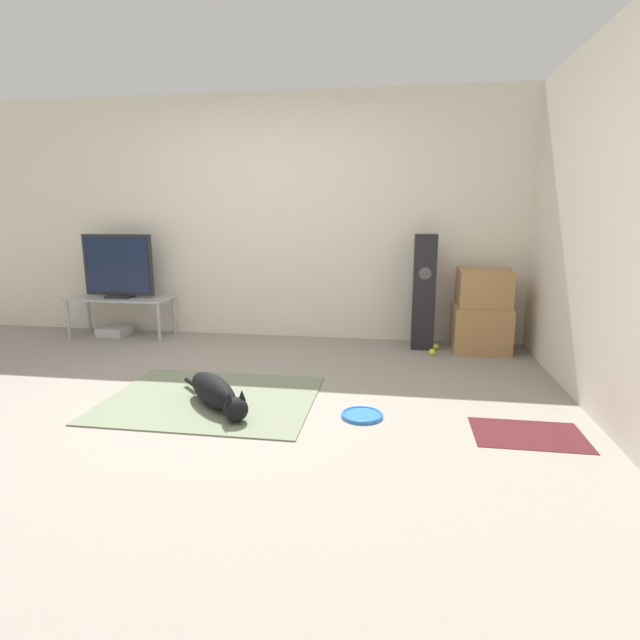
{
  "coord_description": "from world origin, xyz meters",
  "views": [
    {
      "loc": [
        1.26,
        -3.2,
        1.33
      ],
      "look_at": [
        0.63,
        0.87,
        0.45
      ],
      "focal_mm": 28.0,
      "sensor_mm": 36.0,
      "label": 1
    }
  ],
  "objects_px": {
    "cardboard_box_upper": "(484,288)",
    "tv": "(118,267)",
    "frisbee": "(362,415)",
    "dog": "(216,393)",
    "tennis_ball_by_boxes": "(435,347)",
    "tennis_ball_loose_on_carpet": "(420,346)",
    "cardboard_box_lower": "(481,329)",
    "floor_speaker": "(424,292)",
    "tv_stand": "(121,302)",
    "tennis_ball_near_speaker": "(432,352)",
    "game_console": "(115,331)"
  },
  "relations": [
    {
      "from": "floor_speaker",
      "to": "tv_stand",
      "type": "xyz_separation_m",
      "value": [
        -3.25,
        0.0,
        -0.19
      ]
    },
    {
      "from": "tv_stand",
      "to": "floor_speaker",
      "type": "bearing_deg",
      "value": -0.01
    },
    {
      "from": "cardboard_box_lower",
      "to": "dog",
      "type": "bearing_deg",
      "value": -137.99
    },
    {
      "from": "floor_speaker",
      "to": "tennis_ball_loose_on_carpet",
      "type": "distance_m",
      "value": 0.54
    },
    {
      "from": "cardboard_box_upper",
      "to": "tennis_ball_loose_on_carpet",
      "type": "height_order",
      "value": "cardboard_box_upper"
    },
    {
      "from": "floor_speaker",
      "to": "tv",
      "type": "distance_m",
      "value": 3.26
    },
    {
      "from": "frisbee",
      "to": "tennis_ball_near_speaker",
      "type": "height_order",
      "value": "tennis_ball_near_speaker"
    },
    {
      "from": "cardboard_box_lower",
      "to": "tennis_ball_by_boxes",
      "type": "xyz_separation_m",
      "value": [
        -0.43,
        -0.04,
        -0.19
      ]
    },
    {
      "from": "floor_speaker",
      "to": "tennis_ball_by_boxes",
      "type": "relative_size",
      "value": 17.22
    },
    {
      "from": "cardboard_box_lower",
      "to": "game_console",
      "type": "bearing_deg",
      "value": 179.3
    },
    {
      "from": "dog",
      "to": "cardboard_box_lower",
      "type": "relative_size",
      "value": 1.32
    },
    {
      "from": "tennis_ball_loose_on_carpet",
      "to": "tv",
      "type": "bearing_deg",
      "value": 178.82
    },
    {
      "from": "tv",
      "to": "tennis_ball_loose_on_carpet",
      "type": "relative_size",
      "value": 11.88
    },
    {
      "from": "tennis_ball_loose_on_carpet",
      "to": "dog",
      "type": "bearing_deg",
      "value": -128.99
    },
    {
      "from": "cardboard_box_lower",
      "to": "floor_speaker",
      "type": "bearing_deg",
      "value": 176.78
    },
    {
      "from": "game_console",
      "to": "tennis_ball_near_speaker",
      "type": "bearing_deg",
      "value": -4.96
    },
    {
      "from": "tennis_ball_by_boxes",
      "to": "tennis_ball_near_speaker",
      "type": "xyz_separation_m",
      "value": [
        -0.04,
        -0.22,
        0.0
      ]
    },
    {
      "from": "frisbee",
      "to": "game_console",
      "type": "height_order",
      "value": "game_console"
    },
    {
      "from": "frisbee",
      "to": "tv_stand",
      "type": "relative_size",
      "value": 0.25
    },
    {
      "from": "dog",
      "to": "game_console",
      "type": "distance_m",
      "value": 2.67
    },
    {
      "from": "frisbee",
      "to": "tennis_ball_by_boxes",
      "type": "relative_size",
      "value": 4.24
    },
    {
      "from": "tennis_ball_loose_on_carpet",
      "to": "game_console",
      "type": "xyz_separation_m",
      "value": [
        -3.35,
        0.08,
        0.01
      ]
    },
    {
      "from": "tv_stand",
      "to": "tennis_ball_by_boxes",
      "type": "xyz_separation_m",
      "value": [
        3.38,
        -0.07,
        -0.35
      ]
    },
    {
      "from": "floor_speaker",
      "to": "tv",
      "type": "xyz_separation_m",
      "value": [
        -3.25,
        0.0,
        0.2
      ]
    },
    {
      "from": "frisbee",
      "to": "tv",
      "type": "distance_m",
      "value": 3.43
    },
    {
      "from": "floor_speaker",
      "to": "game_console",
      "type": "relative_size",
      "value": 3.84
    },
    {
      "from": "dog",
      "to": "cardboard_box_upper",
      "type": "distance_m",
      "value": 2.81
    },
    {
      "from": "tennis_ball_by_boxes",
      "to": "game_console",
      "type": "height_order",
      "value": "game_console"
    },
    {
      "from": "tennis_ball_loose_on_carpet",
      "to": "frisbee",
      "type": "bearing_deg",
      "value": -104.17
    },
    {
      "from": "tennis_ball_near_speaker",
      "to": "tennis_ball_loose_on_carpet",
      "type": "distance_m",
      "value": 0.24
    },
    {
      "from": "dog",
      "to": "tv_stand",
      "type": "bearing_deg",
      "value": 133.46
    },
    {
      "from": "tv",
      "to": "game_console",
      "type": "relative_size",
      "value": 2.65
    },
    {
      "from": "tennis_ball_by_boxes",
      "to": "tennis_ball_loose_on_carpet",
      "type": "xyz_separation_m",
      "value": [
        -0.15,
        0.0,
        0.0
      ]
    },
    {
      "from": "dog",
      "to": "cardboard_box_upper",
      "type": "relative_size",
      "value": 1.45
    },
    {
      "from": "cardboard_box_upper",
      "to": "tv_stand",
      "type": "bearing_deg",
      "value": 179.71
    },
    {
      "from": "floor_speaker",
      "to": "cardboard_box_upper",
      "type": "bearing_deg",
      "value": -1.92
    },
    {
      "from": "tennis_ball_near_speaker",
      "to": "floor_speaker",
      "type": "bearing_deg",
      "value": 107.24
    },
    {
      "from": "tv_stand",
      "to": "tennis_ball_loose_on_carpet",
      "type": "height_order",
      "value": "tv_stand"
    },
    {
      "from": "tv_stand",
      "to": "game_console",
      "type": "distance_m",
      "value": 0.35
    },
    {
      "from": "dog",
      "to": "floor_speaker",
      "type": "height_order",
      "value": "floor_speaker"
    },
    {
      "from": "dog",
      "to": "frisbee",
      "type": "distance_m",
      "value": 1.02
    },
    {
      "from": "dog",
      "to": "tennis_ball_loose_on_carpet",
      "type": "bearing_deg",
      "value": 51.01
    },
    {
      "from": "frisbee",
      "to": "cardboard_box_lower",
      "type": "height_order",
      "value": "cardboard_box_lower"
    },
    {
      "from": "cardboard_box_upper",
      "to": "tennis_ball_by_boxes",
      "type": "bearing_deg",
      "value": -173.73
    },
    {
      "from": "frisbee",
      "to": "tennis_ball_loose_on_carpet",
      "type": "distance_m",
      "value": 1.85
    },
    {
      "from": "floor_speaker",
      "to": "tv_stand",
      "type": "distance_m",
      "value": 3.26
    },
    {
      "from": "cardboard_box_lower",
      "to": "cardboard_box_upper",
      "type": "xyz_separation_m",
      "value": [
        0.01,
        0.01,
        0.4
      ]
    },
    {
      "from": "cardboard_box_upper",
      "to": "tv",
      "type": "bearing_deg",
      "value": 179.67
    },
    {
      "from": "cardboard_box_upper",
      "to": "tennis_ball_by_boxes",
      "type": "xyz_separation_m",
      "value": [
        -0.44,
        -0.05,
        -0.59
      ]
    },
    {
      "from": "cardboard_box_lower",
      "to": "tv",
      "type": "distance_m",
      "value": 3.85
    }
  ]
}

